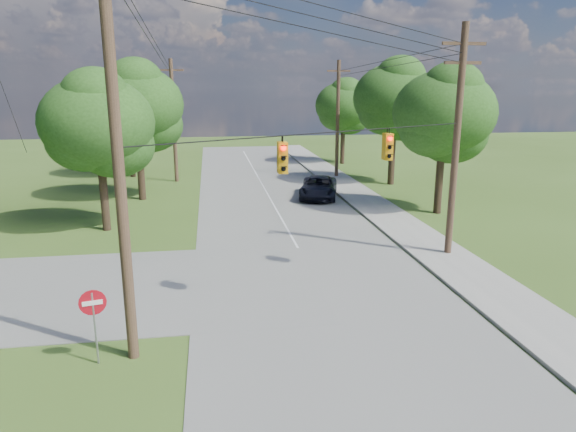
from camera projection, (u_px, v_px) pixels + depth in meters
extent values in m
plane|color=#3C591D|center=(289.00, 352.00, 15.51)|extent=(140.00, 140.00, 0.00)
cube|color=gray|center=(319.00, 286.00, 20.60)|extent=(10.00, 100.00, 0.03)
cube|color=#A4A199|center=(475.00, 276.00, 21.56)|extent=(2.60, 100.00, 0.12)
cylinder|color=brown|center=(118.00, 155.00, 13.76)|extent=(0.32, 0.32, 12.00)
cylinder|color=brown|center=(456.00, 144.00, 23.20)|extent=(0.32, 0.32, 10.50)
cube|color=brown|center=(464.00, 43.00, 22.14)|extent=(2.00, 0.12, 0.14)
cube|color=brown|center=(463.00, 63.00, 22.33)|extent=(1.70, 0.12, 0.14)
cylinder|color=brown|center=(338.00, 120.00, 44.35)|extent=(0.32, 0.32, 10.00)
cube|color=brown|center=(339.00, 71.00, 43.35)|extent=(2.00, 0.12, 0.14)
cylinder|color=brown|center=(174.00, 122.00, 42.32)|extent=(0.32, 0.32, 10.00)
cube|color=brown|center=(171.00, 70.00, 41.32)|extent=(2.00, 0.12, 0.14)
cylinder|color=black|center=(333.00, 9.00, 17.33)|extent=(13.52, 7.63, 1.53)
cylinder|color=black|center=(333.00, 21.00, 17.42)|extent=(13.52, 7.63, 1.53)
cylinder|color=black|center=(332.00, 33.00, 17.52)|extent=(13.52, 7.63, 1.53)
cylinder|color=black|center=(381.00, 62.00, 32.74)|extent=(0.03, 22.00, 0.53)
cylinder|color=black|center=(155.00, 41.00, 26.91)|extent=(0.43, 29.60, 2.03)
cylinder|color=black|center=(381.00, 68.00, 32.84)|extent=(0.03, 22.00, 0.53)
cylinder|color=black|center=(155.00, 49.00, 27.01)|extent=(0.43, 29.60, 2.03)
cylinder|color=black|center=(330.00, 132.00, 18.34)|extent=(13.52, 7.63, 0.04)
cube|color=orange|center=(283.00, 158.00, 17.10)|extent=(0.32, 0.22, 1.05)
sphere|color=#FF0C05|center=(284.00, 148.00, 16.89)|extent=(0.17, 0.17, 0.17)
cube|color=orange|center=(282.00, 157.00, 17.33)|extent=(0.32, 0.22, 1.05)
sphere|color=#FF0C05|center=(281.00, 146.00, 17.38)|extent=(0.17, 0.17, 0.17)
cube|color=orange|center=(389.00, 147.00, 20.25)|extent=(0.32, 0.22, 1.05)
sphere|color=#FF0C05|center=(390.00, 138.00, 20.03)|extent=(0.17, 0.17, 0.17)
cube|color=orange|center=(387.00, 146.00, 20.48)|extent=(0.32, 0.22, 1.05)
sphere|color=#FF0C05|center=(386.00, 137.00, 20.53)|extent=(0.17, 0.17, 0.17)
cylinder|color=#3D2C1E|center=(105.00, 203.00, 28.34)|extent=(0.45, 0.45, 3.15)
ellipsoid|color=#204815|center=(98.00, 123.00, 27.27)|extent=(6.00, 6.00, 4.92)
cylinder|color=#3D2C1E|center=(141.00, 175.00, 36.11)|extent=(0.50, 0.50, 3.50)
ellipsoid|color=#204815|center=(136.00, 105.00, 34.92)|extent=(6.40, 6.40, 5.25)
cylinder|color=#3D2C1E|center=(132.00, 158.00, 45.42)|extent=(0.48, 0.47, 3.32)
ellipsoid|color=#204815|center=(128.00, 105.00, 44.30)|extent=(6.00, 6.00, 4.92)
cylinder|color=#3D2C1E|center=(439.00, 187.00, 32.20)|extent=(0.48, 0.48, 3.32)
ellipsoid|color=#204815|center=(444.00, 113.00, 31.08)|extent=(6.20, 6.20, 5.08)
cylinder|color=#3D2C1E|center=(392.00, 162.00, 41.82)|extent=(0.52, 0.52, 3.67)
ellipsoid|color=#204815|center=(395.00, 98.00, 40.57)|extent=(6.60, 6.60, 5.41)
cylinder|color=#3D2C1E|center=(342.00, 148.00, 53.24)|extent=(0.45, 0.45, 3.15)
ellipsoid|color=#204815|center=(344.00, 106.00, 52.17)|extent=(5.80, 5.80, 4.76)
imported|color=black|center=(319.00, 187.00, 36.85)|extent=(3.83, 5.87, 1.50)
cylinder|color=gray|center=(95.00, 329.00, 14.59)|extent=(0.06, 0.06, 2.19)
cylinder|color=#A60B19|center=(93.00, 303.00, 14.40)|extent=(0.75, 0.20, 0.76)
cube|color=white|center=(92.00, 303.00, 14.37)|extent=(0.54, 0.15, 0.13)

